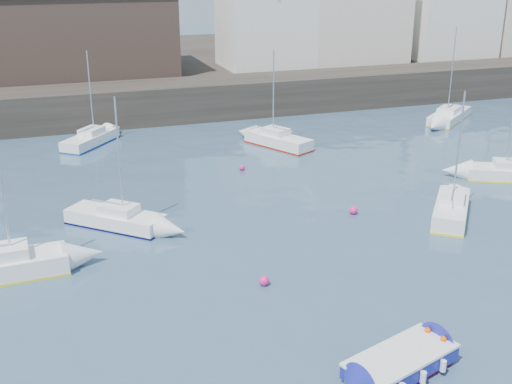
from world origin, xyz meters
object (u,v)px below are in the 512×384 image
object	(u,v)px
buoy_near	(264,285)
sailboat_g	(449,116)
buoy_far	(242,170)
blue_dinghy	(401,362)
sailboat_f	(278,140)
sailboat_h	(91,139)
sailboat_b	(116,218)
sailboat_a	(0,267)
buoy_mid	(353,214)
sailboat_c	(451,209)

from	to	relation	value
buoy_near	sailboat_g	bearing A→B (deg)	42.02
buoy_near	buoy_far	world-z (taller)	buoy_near
blue_dinghy	buoy_far	world-z (taller)	blue_dinghy
blue_dinghy	sailboat_f	xyz separation A→B (m)	(5.61, 26.20, 0.06)
blue_dinghy	sailboat_f	size ratio (longest dim) A/B	0.63
sailboat_h	buoy_far	world-z (taller)	sailboat_h
sailboat_h	buoy_near	distance (m)	24.40
sailboat_b	sailboat_g	world-z (taller)	sailboat_g
sailboat_a	buoy_far	size ratio (longest dim) A/B	19.86
sailboat_b	buoy_far	distance (m)	10.97
blue_dinghy	buoy_mid	size ratio (longest dim) A/B	9.57
buoy_far	buoy_mid	bearing A→B (deg)	-69.38
sailboat_f	sailboat_g	xyz separation A→B (m)	(16.12, 2.51, -0.05)
sailboat_b	sailboat_f	distance (m)	16.83
sailboat_c	sailboat_h	bearing A→B (deg)	129.42
sailboat_a	buoy_far	distance (m)	17.69
sailboat_b	sailboat_g	bearing A→B (deg)	24.69
sailboat_a	buoy_far	world-z (taller)	sailboat_a
sailboat_a	sailboat_b	world-z (taller)	sailboat_a
sailboat_f	buoy_mid	xyz separation A→B (m)	(-0.72, -13.24, -0.48)
blue_dinghy	buoy_near	world-z (taller)	blue_dinghy
sailboat_h	sailboat_f	bearing A→B (deg)	-20.80
sailboat_h	buoy_mid	bearing A→B (deg)	-56.46
buoy_near	sailboat_f	bearing A→B (deg)	67.66
sailboat_b	sailboat_c	bearing A→B (deg)	-15.10
sailboat_c	buoy_near	size ratio (longest dim) A/B	14.97
sailboat_h	buoy_far	size ratio (longest dim) A/B	17.96
sailboat_b	buoy_mid	xyz separation A→B (m)	(12.16, -2.41, -0.44)
buoy_near	sailboat_a	bearing A→B (deg)	157.87
sailboat_f	sailboat_h	size ratio (longest dim) A/B	1.02
sailboat_b	buoy_near	world-z (taller)	sailboat_b
sailboat_c	sailboat_h	world-z (taller)	sailboat_h
blue_dinghy	sailboat_c	world-z (taller)	sailboat_c
sailboat_h	blue_dinghy	bearing A→B (deg)	-77.13
buoy_far	sailboat_b	bearing A→B (deg)	-143.32
sailboat_c	sailboat_h	distance (m)	26.12
sailboat_c	buoy_mid	world-z (taller)	sailboat_c
sailboat_f	sailboat_g	bearing A→B (deg)	8.84
buoy_near	sailboat_c	bearing A→B (deg)	17.63
sailboat_g	buoy_far	bearing A→B (deg)	-161.43
sailboat_a	buoy_near	xyz separation A→B (m)	(10.43, -4.24, -0.52)
buoy_near	sailboat_h	bearing A→B (deg)	101.47
sailboat_c	buoy_mid	distance (m)	5.10
sailboat_g	buoy_far	world-z (taller)	sailboat_g
blue_dinghy	buoy_near	distance (m)	7.47
sailboat_b	sailboat_f	world-z (taller)	sailboat_f
sailboat_b	buoy_near	distance (m)	9.68
buoy_far	sailboat_c	bearing A→B (deg)	-54.21
sailboat_a	sailboat_f	world-z (taller)	sailboat_a
sailboat_a	buoy_mid	distance (m)	17.63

